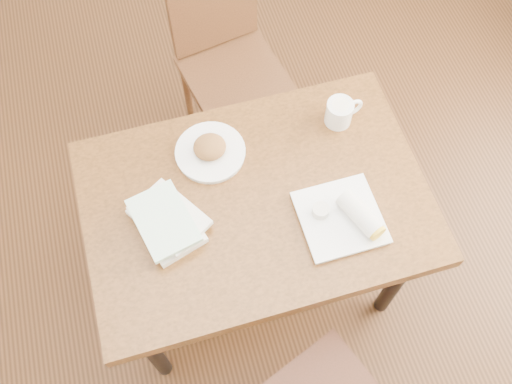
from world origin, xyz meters
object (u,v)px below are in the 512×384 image
object	(u,v)px
plate_scone	(210,150)
plate_burrito	(346,217)
table	(256,209)
chair_far	(226,51)
coffee_mug	(340,112)
book_stack	(167,221)

from	to	relation	value
plate_scone	plate_burrito	size ratio (longest dim) A/B	0.93
table	chair_far	bearing A→B (deg)	82.92
table	coffee_mug	xyz separation A→B (m)	(0.39, 0.23, 0.14)
plate_burrito	book_stack	size ratio (longest dim) A/B	0.89
book_stack	plate_burrito	bearing A→B (deg)	-14.50
chair_far	plate_burrito	distance (m)	1.04
coffee_mug	book_stack	size ratio (longest dim) A/B	0.48
coffee_mug	chair_far	bearing A→B (deg)	114.77
book_stack	chair_far	bearing A→B (deg)	63.94
table	book_stack	bearing A→B (deg)	-177.60
plate_burrito	book_stack	bearing A→B (deg)	165.50
chair_far	table	bearing A→B (deg)	-97.08
chair_far	coffee_mug	size ratio (longest dim) A/B	6.52
coffee_mug	plate_burrito	size ratio (longest dim) A/B	0.54
plate_scone	plate_burrito	xyz separation A→B (m)	(0.37, -0.38, 0.00)
table	chair_far	distance (m)	0.85
coffee_mug	plate_burrito	bearing A→B (deg)	-106.88
table	coffee_mug	size ratio (longest dim) A/B	8.12
coffee_mug	book_stack	bearing A→B (deg)	-160.89
chair_far	plate_scone	world-z (taller)	chair_far
plate_burrito	book_stack	xyz separation A→B (m)	(-0.58, 0.15, 0.01)
table	book_stack	distance (m)	0.33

